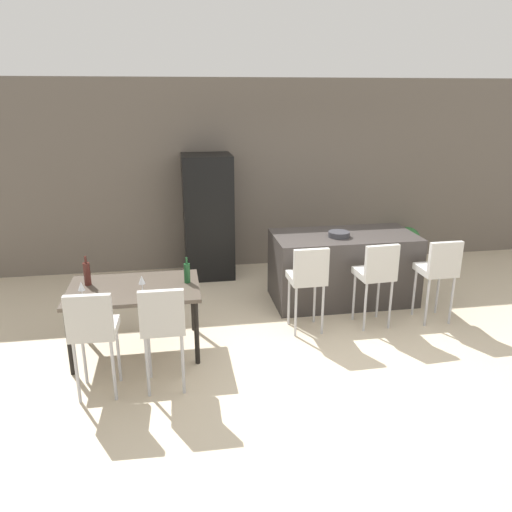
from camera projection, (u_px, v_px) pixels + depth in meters
ground_plane at (320, 338)px, 5.72m from camera, size 10.00×10.00×0.00m
back_wall at (273, 175)px, 7.86m from camera, size 10.00×0.12×2.90m
kitchen_island at (343, 268)px, 6.65m from camera, size 1.86×0.92×0.92m
bar_chair_left at (308, 276)px, 5.67m from camera, size 0.41×0.41×1.05m
bar_chair_middle at (377, 272)px, 5.80m from camera, size 0.42×0.42×1.05m
bar_chair_right at (439, 268)px, 5.93m from camera, size 0.41×0.41×1.05m
dining_table at (134, 293)px, 5.25m from camera, size 1.36×0.90×0.74m
dining_chair_near at (93, 327)px, 4.43m from camera, size 0.42×0.42×1.05m
dining_chair_far at (163, 322)px, 4.53m from camera, size 0.41×0.41×1.05m
wine_bottle_near at (187, 273)px, 5.32m from camera, size 0.07×0.07×0.28m
wine_bottle_inner at (87, 273)px, 5.25m from camera, size 0.07×0.07×0.32m
wine_glass_left at (81, 287)px, 4.91m from camera, size 0.07×0.07×0.17m
wine_glass_middle at (142, 280)px, 5.08m from camera, size 0.07×0.07×0.17m
refrigerator at (208, 217)px, 7.44m from camera, size 0.72×0.68×1.84m
fruit_bowl at (339, 234)px, 6.39m from camera, size 0.28×0.28×0.07m
potted_plant at (407, 242)px, 8.13m from camera, size 0.41×0.41×0.61m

